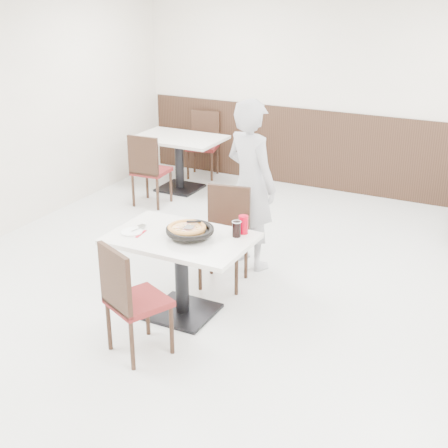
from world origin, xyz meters
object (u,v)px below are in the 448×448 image
at_px(pizza_pan, 190,233).
at_px(side_plate, 132,232).
at_px(cola_glass, 237,229).
at_px(bg_chair_left_near, 151,169).
at_px(main_table, 182,276).
at_px(chair_near, 138,299).
at_px(chair_far, 223,239).
at_px(diner_person, 251,185).
at_px(bg_table_left, 179,163).
at_px(bg_chair_left_far, 203,145).
at_px(pizza, 187,230).
at_px(red_cup, 243,225).

relative_size(pizza_pan, side_plate, 1.82).
height_order(cola_glass, bg_chair_left_near, bg_chair_left_near).
bearing_deg(main_table, pizza_pan, 11.16).
bearing_deg(chair_near, side_plate, 152.50).
height_order(chair_far, diner_person, diner_person).
relative_size(chair_near, chair_far, 1.00).
relative_size(bg_table_left, bg_chair_left_far, 1.26).
bearing_deg(cola_glass, pizza, -153.77).
height_order(chair_near, bg_table_left, chair_near).
height_order(side_plate, red_cup, red_cup).
bearing_deg(bg_table_left, red_cup, -49.91).
relative_size(red_cup, bg_chair_left_far, 0.17).
bearing_deg(chair_far, bg_table_left, -61.70).
relative_size(chair_near, pizza, 3.07).
bearing_deg(side_plate, cola_glass, 22.14).
xyz_separation_m(chair_near, diner_person, (0.09, 1.88, 0.39)).
distance_m(side_plate, diner_person, 1.44).
bearing_deg(chair_far, bg_chair_left_far, -68.64).
height_order(pizza, bg_chair_left_near, bg_chair_left_near).
bearing_deg(cola_glass, bg_chair_left_far, 122.97).
distance_m(chair_near, side_plate, 0.74).
xyz_separation_m(pizza, red_cup, (0.40, 0.28, 0.02)).
distance_m(chair_far, pizza, 0.73).
relative_size(chair_far, bg_chair_left_far, 1.00).
bearing_deg(diner_person, pizza, 109.87).
distance_m(chair_near, chair_far, 1.35).
distance_m(pizza_pan, side_plate, 0.52).
distance_m(diner_person, bg_table_left, 2.63).
distance_m(pizza, diner_person, 1.19).
bearing_deg(pizza_pan, pizza, 161.91).
height_order(cola_glass, bg_table_left, cola_glass).
bearing_deg(red_cup, side_plate, -153.32).
relative_size(side_plate, bg_chair_left_far, 0.20).
height_order(chair_far, bg_table_left, chair_far).
bearing_deg(side_plate, main_table, 16.90).
bearing_deg(pizza, red_cup, 34.78).
height_order(red_cup, bg_chair_left_far, bg_chair_left_far).
height_order(main_table, pizza, pizza).
height_order(main_table, bg_chair_left_far, bg_chair_left_far).
xyz_separation_m(chair_near, side_plate, (-0.42, 0.54, 0.28)).
height_order(pizza, side_plate, pizza).
height_order(pizza, diner_person, diner_person).
height_order(chair_near, pizza_pan, chair_near).
height_order(red_cup, diner_person, diner_person).
relative_size(chair_far, side_plate, 5.09).
relative_size(chair_near, bg_chair_left_far, 1.00).
bearing_deg(bg_table_left, cola_glass, -51.11).
bearing_deg(pizza, cola_glass, 26.23).
distance_m(main_table, diner_person, 1.31).
xyz_separation_m(chair_near, pizza, (0.04, 0.70, 0.34)).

